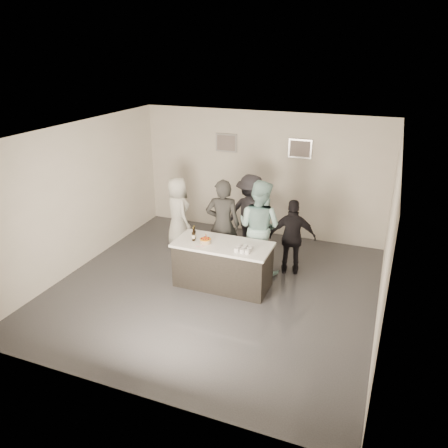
# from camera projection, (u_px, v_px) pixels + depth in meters

# --- Properties ---
(floor) EXTENTS (6.00, 6.00, 0.00)m
(floor) POSITION_uv_depth(u_px,v_px,m) (215.00, 288.00, 8.50)
(floor) COLOR #3D3D42
(floor) RESTS_ON ground
(ceiling) EXTENTS (6.00, 6.00, 0.00)m
(ceiling) POSITION_uv_depth(u_px,v_px,m) (213.00, 133.00, 7.37)
(ceiling) COLOR white
(wall_back) EXTENTS (6.00, 0.04, 3.00)m
(wall_back) POSITION_uv_depth(u_px,v_px,m) (262.00, 174.00, 10.53)
(wall_back) COLOR silver
(wall_back) RESTS_ON ground
(wall_front) EXTENTS (6.00, 0.04, 3.00)m
(wall_front) POSITION_uv_depth(u_px,v_px,m) (121.00, 298.00, 5.35)
(wall_front) COLOR silver
(wall_front) RESTS_ON ground
(wall_left) EXTENTS (0.04, 6.00, 3.00)m
(wall_left) POSITION_uv_depth(u_px,v_px,m) (79.00, 197.00, 8.95)
(wall_left) COLOR silver
(wall_left) RESTS_ON ground
(wall_right) EXTENTS (0.04, 6.00, 3.00)m
(wall_right) POSITION_uv_depth(u_px,v_px,m) (388.00, 241.00, 6.93)
(wall_right) COLOR silver
(wall_right) RESTS_ON ground
(picture_left) EXTENTS (0.54, 0.04, 0.44)m
(picture_left) POSITION_uv_depth(u_px,v_px,m) (226.00, 143.00, 10.54)
(picture_left) COLOR #B2B2B7
(picture_left) RESTS_ON wall_back
(picture_right) EXTENTS (0.54, 0.04, 0.44)m
(picture_right) POSITION_uv_depth(u_px,v_px,m) (300.00, 149.00, 9.93)
(picture_right) COLOR #B2B2B7
(picture_right) RESTS_ON wall_back
(bar_counter) EXTENTS (1.86, 0.86, 0.90)m
(bar_counter) POSITION_uv_depth(u_px,v_px,m) (223.00, 265.00, 8.43)
(bar_counter) COLOR white
(bar_counter) RESTS_ON ground
(cake) EXTENTS (0.21, 0.21, 0.08)m
(cake) POSITION_uv_depth(u_px,v_px,m) (205.00, 241.00, 8.26)
(cake) COLOR orange
(cake) RESTS_ON bar_counter
(beer_bottle_a) EXTENTS (0.07, 0.07, 0.26)m
(beer_bottle_a) POSITION_uv_depth(u_px,v_px,m) (194.00, 233.00, 8.41)
(beer_bottle_a) COLOR black
(beer_bottle_a) RESTS_ON bar_counter
(beer_bottle_b) EXTENTS (0.07, 0.07, 0.26)m
(beer_bottle_b) POSITION_uv_depth(u_px,v_px,m) (193.00, 234.00, 8.33)
(beer_bottle_b) COLOR black
(beer_bottle_b) RESTS_ON bar_counter
(tumbler_cluster) EXTENTS (0.30, 0.30, 0.08)m
(tumbler_cluster) POSITION_uv_depth(u_px,v_px,m) (244.00, 249.00, 7.96)
(tumbler_cluster) COLOR gold
(tumbler_cluster) RESTS_ON bar_counter
(candles) EXTENTS (0.24, 0.08, 0.01)m
(candles) POSITION_uv_depth(u_px,v_px,m) (203.00, 247.00, 8.12)
(candles) COLOR pink
(candles) RESTS_ON bar_counter
(person_main_black) EXTENTS (0.80, 0.63, 1.94)m
(person_main_black) POSITION_uv_depth(u_px,v_px,m) (223.00, 225.00, 8.94)
(person_main_black) COLOR #282828
(person_main_black) RESTS_ON ground
(person_main_blue) EXTENTS (1.12, 0.97, 1.96)m
(person_main_blue) POSITION_uv_depth(u_px,v_px,m) (259.00, 227.00, 8.81)
(person_main_blue) COLOR #9AC9CA
(person_main_blue) RESTS_ON ground
(person_guest_left) EXTENTS (0.94, 0.91, 1.63)m
(person_guest_left) POSITION_uv_depth(u_px,v_px,m) (178.00, 212.00, 10.05)
(person_guest_left) COLOR white
(person_guest_left) RESTS_ON ground
(person_guest_right) EXTENTS (0.99, 0.58, 1.58)m
(person_guest_right) POSITION_uv_depth(u_px,v_px,m) (293.00, 237.00, 8.79)
(person_guest_right) COLOR black
(person_guest_right) RESTS_ON ground
(person_guest_back) EXTENTS (1.29, 0.97, 1.78)m
(person_guest_back) POSITION_uv_depth(u_px,v_px,m) (250.00, 213.00, 9.78)
(person_guest_back) COLOR #28272E
(person_guest_back) RESTS_ON ground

